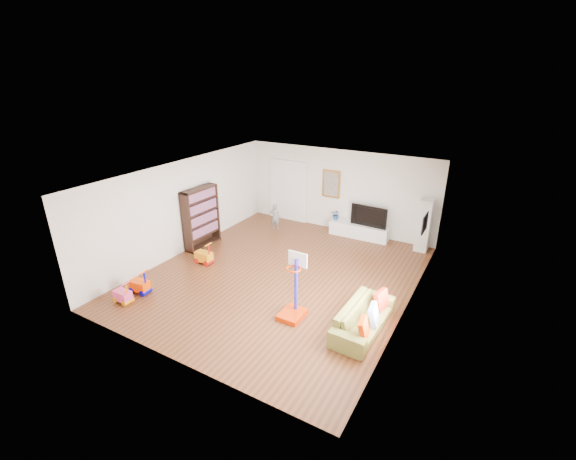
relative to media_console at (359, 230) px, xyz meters
The scene contains 25 objects.
floor 3.57m from the media_console, 104.73° to the right, with size 6.50×7.50×0.00m, color brown.
ceiling 4.34m from the media_console, 104.73° to the right, with size 6.50×7.50×0.00m, color white.
wall_back 1.48m from the media_console, 161.57° to the left, with size 6.50×0.00×2.70m, color silver.
wall_front 7.34m from the media_console, 97.18° to the right, with size 6.50×0.00×2.70m, color white.
wall_left 5.52m from the media_console, 140.32° to the right, with size 0.00×7.50×2.70m, color silver.
wall_right 4.32m from the media_console, 55.79° to the right, with size 0.00×7.50×2.70m, color white.
navy_accent 3.50m from the media_console, 41.33° to the right, with size 0.01×3.20×1.70m, color black.
olive_wainscot 3.11m from the media_console, 41.33° to the right, with size 0.01×3.20×1.00m, color brown.
doorway 2.94m from the media_console, behind, with size 1.45×0.06×2.10m, color white.
painting_back 1.78m from the media_console, 167.23° to the left, with size 0.62×0.06×0.92m, color gold.
artwork_right 3.21m from the media_console, 39.23° to the right, with size 0.04×0.56×0.46m, color #7F3F8C.
media_console is the anchor object (origin of this frame).
tall_cabinet 2.04m from the media_console, ahead, with size 0.37×0.37×1.60m, color silver.
bookshelf 5.00m from the media_console, 142.40° to the right, with size 0.33×1.26×1.84m, color black.
sofa 4.88m from the media_console, 68.88° to the right, with size 1.92×0.75×0.56m, color olive.
basketball_hoop 4.95m from the media_console, 86.91° to the right, with size 0.51×0.62×1.49m, color #C62B00.
ride_on_yellow 5.00m from the media_console, 128.64° to the right, with size 0.47×0.29×0.63m, color orange.
ride_on_orange 6.79m from the media_console, 120.18° to the right, with size 0.46×0.29×0.62m, color #FF4600.
ride_on_pink 7.23m from the media_console, 118.29° to the right, with size 0.42×0.26×0.56m, color #F54283.
child 2.83m from the media_console, 164.25° to the right, with size 0.33×0.21×0.90m, color slate.
tv 0.64m from the media_console, 11.56° to the left, with size 1.17×0.15×0.67m, color black.
vase_plant 0.91m from the media_console, behind, with size 0.32×0.28×0.35m, color navy.
pillow_left 5.47m from the media_console, 69.17° to the right, with size 0.10×0.38×0.38m, color red.
pillow_center 4.99m from the media_console, 66.72° to the right, with size 0.11×0.41×0.41m, color silver.
pillow_right 4.42m from the media_console, 63.98° to the right, with size 0.11×0.41×0.41m, color red.
Camera 1 is at (4.61, -7.64, 4.99)m, focal length 24.00 mm.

